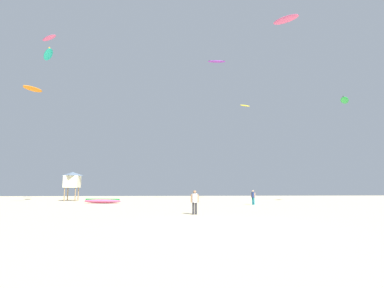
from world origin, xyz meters
TOP-DOWN VIEW (x-y plane):
  - ground_plane at (0.00, 0.00)m, footprint 120.00×120.00m
  - person_foreground at (-0.65, 6.04)m, footprint 0.54×0.37m
  - person_midground at (6.92, 18.09)m, footprint 0.38×0.42m
  - kite_grounded_near at (-10.18, 23.01)m, footprint 4.76×2.20m
  - lifeguard_tower at (-16.12, 30.81)m, footprint 2.30×2.30m
  - kite_aloft_0 at (-21.28, 32.14)m, footprint 3.26×2.91m
  - kite_aloft_1 at (-18.60, 21.59)m, footprint 1.96×2.40m
  - kite_aloft_2 at (5.54, 32.29)m, footprint 2.97×1.01m
  - kite_aloft_3 at (12.00, 39.43)m, footprint 2.21×1.34m
  - kite_aloft_4 at (-17.79, 23.34)m, footprint 2.67×4.08m
  - kite_aloft_5 at (15.47, 27.21)m, footprint 3.72×3.56m
  - kite_aloft_6 at (20.85, 22.20)m, footprint 2.81×3.23m

SIDE VIEW (x-z plane):
  - ground_plane at x=0.00m, z-range 0.00..0.00m
  - kite_grounded_near at x=-10.18m, z-range -0.03..0.56m
  - person_midground at x=6.92m, z-range 0.13..1.71m
  - person_foreground at x=-0.65m, z-range 0.14..1.77m
  - lifeguard_tower at x=-16.12m, z-range 0.98..5.13m
  - kite_aloft_6 at x=20.85m, z-range 13.07..13.59m
  - kite_aloft_1 at x=-18.60m, z-range 13.26..13.84m
  - kite_aloft_3 at x=12.00m, z-range 16.91..17.35m
  - kite_aloft_4 at x=-17.79m, z-range 18.32..19.10m
  - kite_aloft_2 at x=5.54m, z-range 22.31..22.70m
  - kite_aloft_0 at x=-21.28m, z-range 25.18..25.55m
  - kite_aloft_5 at x=15.47m, z-range 27.02..27.94m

